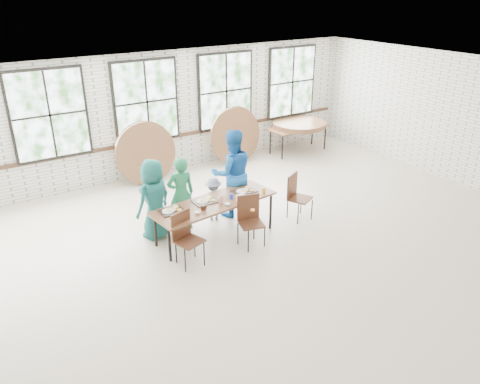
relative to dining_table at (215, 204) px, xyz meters
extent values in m
plane|color=beige|center=(0.26, -0.86, -0.69)|extent=(12.00, 12.00, 0.00)
plane|color=white|center=(0.26, -0.86, 2.31)|extent=(12.00, 12.00, 0.00)
plane|color=silver|center=(0.26, 3.64, 0.81)|extent=(12.00, 0.00, 12.00)
plane|color=silver|center=(6.26, -0.86, 0.81)|extent=(0.00, 9.00, 9.00)
cube|color=#422819|center=(0.26, 3.61, 0.21)|extent=(11.80, 0.05, 0.08)
cube|color=black|center=(-1.94, 3.58, 1.19)|extent=(1.62, 0.05, 1.97)
cube|color=white|center=(-1.94, 3.54, 1.19)|extent=(1.50, 0.01, 1.85)
cube|color=black|center=(0.26, 3.58, 1.19)|extent=(1.62, 0.05, 1.97)
cube|color=white|center=(0.26, 3.54, 1.19)|extent=(1.50, 0.01, 1.85)
cube|color=black|center=(2.46, 3.58, 1.19)|extent=(1.62, 0.05, 1.97)
cube|color=white|center=(2.46, 3.54, 1.19)|extent=(1.50, 0.01, 1.85)
cube|color=black|center=(4.66, 3.58, 1.19)|extent=(1.62, 0.05, 1.97)
cube|color=white|center=(4.66, 3.54, 1.19)|extent=(1.50, 0.01, 1.85)
cube|color=brown|center=(0.00, 0.00, 0.03)|extent=(2.47, 1.04, 0.04)
cylinder|color=black|center=(-1.08, -0.30, -0.34)|extent=(0.05, 0.05, 0.70)
cylinder|color=black|center=(-1.08, 0.30, -0.34)|extent=(0.05, 0.05, 0.70)
cylinder|color=black|center=(1.08, -0.30, -0.34)|extent=(0.05, 0.05, 0.70)
cylinder|color=black|center=(1.08, 0.30, -0.34)|extent=(0.05, 0.05, 0.70)
cube|color=#4A2918|center=(-0.84, -0.58, -0.24)|extent=(0.52, 0.50, 0.03)
cube|color=#4A2918|center=(-0.89, -0.40, 0.01)|extent=(0.41, 0.15, 0.50)
cylinder|color=black|center=(-1.02, -0.75, -0.47)|extent=(0.02, 0.02, 0.44)
cylinder|color=black|center=(-1.02, -0.41, -0.47)|extent=(0.02, 0.02, 0.44)
cylinder|color=black|center=(-0.66, -0.75, -0.47)|extent=(0.02, 0.02, 0.44)
cylinder|color=black|center=(-0.66, -0.41, -0.47)|extent=(0.02, 0.02, 0.44)
cube|color=#4A2918|center=(0.39, -0.64, -0.24)|extent=(0.51, 0.50, 0.03)
cube|color=#4A2918|center=(0.44, -0.46, 0.01)|extent=(0.41, 0.15, 0.50)
cylinder|color=black|center=(0.21, -0.81, -0.47)|extent=(0.02, 0.02, 0.44)
cylinder|color=black|center=(0.21, -0.47, -0.47)|extent=(0.02, 0.02, 0.44)
cylinder|color=black|center=(0.57, -0.81, -0.47)|extent=(0.02, 0.02, 0.44)
cylinder|color=black|center=(0.57, -0.47, -0.47)|extent=(0.02, 0.02, 0.44)
cube|color=#4A2918|center=(1.83, -0.29, -0.24)|extent=(0.55, 0.54, 0.03)
cube|color=#4A2918|center=(1.75, -0.12, 0.01)|extent=(0.39, 0.21, 0.50)
cylinder|color=black|center=(1.65, -0.46, -0.47)|extent=(0.02, 0.02, 0.44)
cylinder|color=black|center=(1.65, -0.12, -0.47)|extent=(0.02, 0.02, 0.44)
cylinder|color=black|center=(2.01, -0.46, -0.47)|extent=(0.02, 0.02, 0.44)
cylinder|color=black|center=(2.01, -0.12, -0.47)|extent=(0.02, 0.02, 0.44)
imported|color=#185C59|center=(-0.91, 0.65, 0.08)|extent=(0.88, 0.72, 1.55)
imported|color=#20784B|center=(-0.36, 0.65, 0.05)|extent=(0.58, 0.42, 1.49)
imported|color=#171748|center=(0.35, 0.65, -0.24)|extent=(0.66, 0.50, 0.91)
imported|color=#1961B1|center=(0.80, 0.65, 0.23)|extent=(1.05, 0.92, 1.83)
cube|color=brown|center=(4.50, 2.98, 0.03)|extent=(1.84, 0.85, 0.04)
cylinder|color=black|center=(3.72, 2.71, -0.34)|extent=(0.04, 0.04, 0.70)
cylinder|color=black|center=(3.72, 3.26, -0.34)|extent=(0.04, 0.04, 0.70)
cylinder|color=black|center=(5.28, 2.71, -0.34)|extent=(0.04, 0.04, 0.70)
cylinder|color=black|center=(5.28, 3.26, -0.34)|extent=(0.04, 0.04, 0.70)
cube|color=black|center=(-0.84, 0.08, 0.06)|extent=(0.44, 0.33, 0.02)
cube|color=black|center=(-0.14, 0.10, 0.06)|extent=(0.44, 0.33, 0.02)
cube|color=black|center=(0.72, 0.09, 0.06)|extent=(0.44, 0.33, 0.02)
cylinder|color=black|center=(-0.33, -0.17, 0.10)|extent=(0.09, 0.09, 0.09)
cube|color=red|center=(0.07, -0.12, 0.11)|extent=(0.07, 0.06, 0.11)
cylinder|color=blue|center=(0.33, -0.06, 0.10)|extent=(0.07, 0.07, 0.10)
cylinder|color=orange|center=(1.00, -0.18, 0.11)|extent=(0.07, 0.07, 0.11)
cylinder|color=white|center=(0.43, -0.22, 0.10)|extent=(0.17, 0.17, 0.10)
ellipsoid|color=white|center=(-0.49, -0.25, 0.08)|extent=(0.11, 0.11, 0.05)
ellipsoid|color=white|center=(0.13, -0.25, 0.08)|extent=(0.11, 0.11, 0.05)
ellipsoid|color=white|center=(0.57, -0.07, 0.08)|extent=(0.11, 0.11, 0.05)
cylinder|color=brown|center=(4.50, 2.98, 0.07)|extent=(1.50, 1.50, 0.04)
cylinder|color=brown|center=(4.50, 2.98, 0.12)|extent=(1.50, 1.50, 0.04)
cylinder|color=brown|center=(4.50, 2.98, 0.16)|extent=(1.50, 1.50, 0.04)
cylinder|color=brown|center=(0.02, 3.29, 0.05)|extent=(1.50, 0.31, 1.48)
cylinder|color=brown|center=(0.00, 3.19, 0.05)|extent=(1.50, 0.27, 1.49)
cylinder|color=brown|center=(2.59, 3.29, 0.05)|extent=(1.50, 0.29, 1.49)
cylinder|color=brown|center=(2.52, 3.19, 0.05)|extent=(1.50, 0.29, 1.49)
camera|label=1|loc=(-3.88, -6.78, 3.75)|focal=35.00mm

